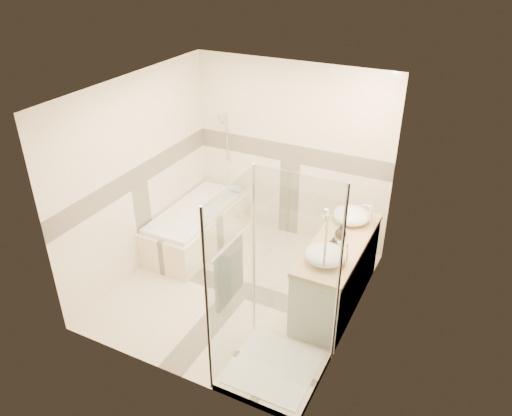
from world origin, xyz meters
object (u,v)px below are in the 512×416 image
at_px(vanity, 337,272).
at_px(amenity_bottle_b, 341,232).
at_px(shower_enclosure, 267,327).
at_px(amenity_bottle_a, 334,243).
at_px(vessel_sink_near, 351,215).
at_px(vessel_sink_far, 325,255).
at_px(bathtub, 197,224).

bearing_deg(vanity, amenity_bottle_b, 104.79).
relative_size(shower_enclosure, amenity_bottle_b, 12.16).
xyz_separation_m(shower_enclosure, amenity_bottle_b, (0.27, 1.35, 0.43)).
relative_size(shower_enclosure, amenity_bottle_a, 14.16).
bearing_deg(amenity_bottle_b, shower_enclosure, -101.45).
relative_size(vessel_sink_near, vessel_sink_far, 1.01).
distance_m(vanity, amenity_bottle_a, 0.52).
relative_size(amenity_bottle_a, amenity_bottle_b, 0.86).
bearing_deg(shower_enclosure, vanity, 77.03).
relative_size(vanity, amenity_bottle_b, 9.65).
xyz_separation_m(bathtub, vessel_sink_near, (2.13, 0.13, 0.63)).
bearing_deg(shower_enclosure, vessel_sink_far, 71.72).
xyz_separation_m(shower_enclosure, amenity_bottle_a, (0.27, 1.11, 0.42)).
xyz_separation_m(vanity, amenity_bottle_b, (-0.02, 0.08, 0.51)).
relative_size(vessel_sink_near, amenity_bottle_b, 2.63).
relative_size(vessel_sink_far, amenity_bottle_a, 3.04).
distance_m(bathtub, shower_enclosure, 2.47).
height_order(bathtub, shower_enclosure, shower_enclosure).
bearing_deg(bathtub, vessel_sink_far, -20.47).
bearing_deg(vessel_sink_near, vanity, -87.60).
bearing_deg(amenity_bottle_b, bathtub, 172.66).
height_order(bathtub, vessel_sink_near, vessel_sink_near).
distance_m(vessel_sink_far, amenity_bottle_b, 0.52).
bearing_deg(bathtub, amenity_bottle_b, -7.34).
height_order(bathtub, amenity_bottle_b, amenity_bottle_b).
height_order(shower_enclosure, vessel_sink_far, shower_enclosure).
bearing_deg(vessel_sink_far, amenity_bottle_a, 90.00).
xyz_separation_m(bathtub, vanity, (2.15, -0.35, 0.12)).
bearing_deg(amenity_bottle_a, vanity, 83.11).
xyz_separation_m(vessel_sink_near, amenity_bottle_a, (0.00, -0.64, -0.02)).
height_order(vanity, vessel_sink_near, vessel_sink_near).
height_order(vessel_sink_near, amenity_bottle_b, vessel_sink_near).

